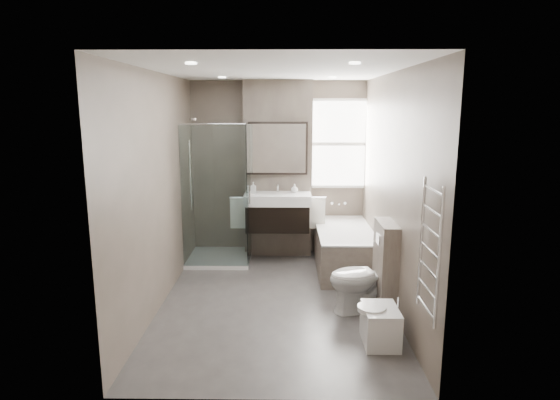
{
  "coord_description": "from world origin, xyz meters",
  "views": [
    {
      "loc": [
        0.11,
        -5.14,
        2.23
      ],
      "look_at": [
        0.05,
        0.15,
        1.17
      ],
      "focal_mm": 30.0,
      "sensor_mm": 36.0,
      "label": 1
    }
  ],
  "objects_px": {
    "vanity": "(278,211)",
    "bidet": "(380,325)",
    "toilet": "(363,277)",
    "bathtub": "(344,247)"
  },
  "relations": [
    {
      "from": "vanity",
      "to": "toilet",
      "type": "distance_m",
      "value": 1.98
    },
    {
      "from": "vanity",
      "to": "bidet",
      "type": "bearing_deg",
      "value": -67.3
    },
    {
      "from": "bidet",
      "to": "bathtub",
      "type": "bearing_deg",
      "value": 92.45
    },
    {
      "from": "vanity",
      "to": "bidet",
      "type": "distance_m",
      "value": 2.69
    },
    {
      "from": "toilet",
      "to": "bidet",
      "type": "bearing_deg",
      "value": -10.99
    },
    {
      "from": "bathtub",
      "to": "toilet",
      "type": "distance_m",
      "value": 1.37
    },
    {
      "from": "bathtub",
      "to": "toilet",
      "type": "relative_size",
      "value": 2.09
    },
    {
      "from": "vanity",
      "to": "bidet",
      "type": "height_order",
      "value": "vanity"
    },
    {
      "from": "toilet",
      "to": "bidet",
      "type": "relative_size",
      "value": 1.63
    },
    {
      "from": "bathtub",
      "to": "bidet",
      "type": "distance_m",
      "value": 2.11
    }
  ]
}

